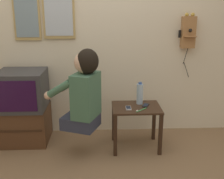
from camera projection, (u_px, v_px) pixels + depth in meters
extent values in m
plane|color=#846647|center=(96.00, 176.00, 2.81)|extent=(14.00, 14.00, 0.00)
cube|color=beige|center=(95.00, 36.00, 3.52)|extent=(6.80, 0.05, 2.55)
cube|color=#382316|center=(136.00, 108.00, 3.25)|extent=(0.56, 0.44, 0.02)
cube|color=black|center=(115.00, 136.00, 3.13)|extent=(0.04, 0.04, 0.49)
cube|color=black|center=(160.00, 135.00, 3.15)|extent=(0.04, 0.04, 0.49)
cube|color=black|center=(114.00, 122.00, 3.50)|extent=(0.04, 0.04, 0.49)
cube|color=black|center=(154.00, 121.00, 3.52)|extent=(0.04, 0.04, 0.49)
cube|color=#2D3347|center=(81.00, 121.00, 3.11)|extent=(0.45, 0.43, 0.14)
cube|color=#426B51|center=(86.00, 95.00, 3.00)|extent=(0.33, 0.40, 0.48)
sphere|color=#DBAD8E|center=(85.00, 63.00, 2.90)|extent=(0.23, 0.23, 0.23)
ellipsoid|color=black|center=(88.00, 61.00, 2.89)|extent=(0.30, 0.31, 0.26)
cylinder|color=#426B51|center=(59.00, 89.00, 2.92)|extent=(0.31, 0.18, 0.23)
cylinder|color=#426B51|center=(71.00, 82.00, 3.18)|extent=(0.31, 0.18, 0.23)
sphere|color=#DBAD8E|center=(48.00, 95.00, 2.99)|extent=(0.09, 0.09, 0.09)
sphere|color=#DBAD8E|center=(61.00, 88.00, 3.25)|extent=(0.09, 0.09, 0.09)
cube|color=#51331E|center=(25.00, 124.00, 3.49)|extent=(0.58, 0.51, 0.44)
cube|color=#392315|center=(19.00, 131.00, 3.24)|extent=(0.52, 0.01, 0.02)
cube|color=#38383A|center=(22.00, 90.00, 3.35)|extent=(0.55, 0.51, 0.46)
cube|color=#280F33|center=(16.00, 97.00, 3.10)|extent=(0.45, 0.01, 0.36)
cube|color=#9E6B3D|center=(188.00, 32.00, 3.48)|extent=(0.16, 0.11, 0.39)
cube|color=#9E6B3D|center=(190.00, 37.00, 3.41)|extent=(0.15, 0.07, 0.03)
sphere|color=#B79338|center=(187.00, 15.00, 3.40)|extent=(0.05, 0.05, 0.05)
sphere|color=#B79338|center=(193.00, 15.00, 3.41)|extent=(0.05, 0.05, 0.05)
cone|color=black|center=(191.00, 31.00, 3.37)|extent=(0.04, 0.05, 0.04)
cylinder|color=black|center=(180.00, 34.00, 3.48)|extent=(0.03, 0.03, 0.09)
cylinder|color=black|center=(186.00, 56.00, 3.54)|extent=(0.04, 0.04, 0.22)
cylinder|color=black|center=(186.00, 70.00, 3.60)|extent=(0.07, 0.06, 0.19)
cube|color=tan|center=(27.00, 18.00, 3.39)|extent=(0.32, 0.02, 0.54)
cube|color=gray|center=(27.00, 18.00, 3.37)|extent=(0.27, 0.01, 0.46)
cube|color=tan|center=(58.00, 8.00, 3.37)|extent=(0.38, 0.03, 0.72)
cube|color=#B2BCC6|center=(58.00, 8.00, 3.35)|extent=(0.34, 0.01, 0.65)
cube|color=silver|center=(128.00, 108.00, 3.19)|extent=(0.06, 0.12, 0.01)
cube|color=black|center=(128.00, 107.00, 3.19)|extent=(0.05, 0.10, 0.00)
cube|color=black|center=(146.00, 105.00, 3.27)|extent=(0.10, 0.14, 0.01)
cube|color=black|center=(146.00, 105.00, 3.27)|extent=(0.08, 0.11, 0.00)
cylinder|color=#ADC6DB|center=(140.00, 94.00, 3.31)|extent=(0.08, 0.08, 0.24)
cylinder|color=#2D4C8C|center=(140.00, 83.00, 3.27)|extent=(0.04, 0.04, 0.02)
cylinder|color=#4CBF66|center=(141.00, 110.00, 3.13)|extent=(0.13, 0.13, 0.01)
cube|color=white|center=(137.00, 111.00, 3.08)|extent=(0.03, 0.03, 0.01)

